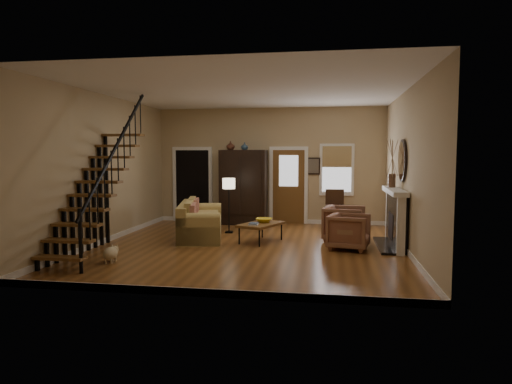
# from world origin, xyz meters

# --- Properties ---
(room) EXTENTS (7.00, 7.33, 3.30)m
(room) POSITION_xyz_m (-0.41, 1.76, 1.51)
(room) COLOR brown
(room) RESTS_ON ground
(staircase) EXTENTS (0.94, 2.80, 3.20)m
(staircase) POSITION_xyz_m (-2.78, -1.30, 1.60)
(staircase) COLOR brown
(staircase) RESTS_ON ground
(fireplace) EXTENTS (0.33, 1.95, 2.30)m
(fireplace) POSITION_xyz_m (3.13, 0.50, 0.74)
(fireplace) COLOR black
(fireplace) RESTS_ON ground
(armoire) EXTENTS (1.30, 0.60, 2.10)m
(armoire) POSITION_xyz_m (-0.70, 3.15, 1.05)
(armoire) COLOR black
(armoire) RESTS_ON ground
(vase_a) EXTENTS (0.24, 0.24, 0.25)m
(vase_a) POSITION_xyz_m (-1.05, 3.05, 2.22)
(vase_a) COLOR #4C2619
(vase_a) RESTS_ON armoire
(vase_b) EXTENTS (0.20, 0.20, 0.21)m
(vase_b) POSITION_xyz_m (-0.65, 3.05, 2.21)
(vase_b) COLOR #334C60
(vase_b) RESTS_ON armoire
(sofa) EXTENTS (1.43, 2.37, 0.82)m
(sofa) POSITION_xyz_m (-1.31, 0.89, 0.41)
(sofa) COLOR tan
(sofa) RESTS_ON ground
(coffee_table) EXTENTS (1.04, 1.29, 0.43)m
(coffee_table) POSITION_xyz_m (0.18, 0.58, 0.21)
(coffee_table) COLOR brown
(coffee_table) RESTS_ON ground
(bowl) EXTENTS (0.38, 0.38, 0.09)m
(bowl) POSITION_xyz_m (0.23, 0.73, 0.48)
(bowl) COLOR gold
(bowl) RESTS_ON coffee_table
(books) EXTENTS (0.21, 0.28, 0.05)m
(books) POSITION_xyz_m (0.06, 0.28, 0.46)
(books) COLOR beige
(books) RESTS_ON coffee_table
(armchair_left) EXTENTS (0.97, 0.95, 0.74)m
(armchair_left) POSITION_xyz_m (2.12, 0.07, 0.37)
(armchair_left) COLOR brown
(armchair_left) RESTS_ON ground
(armchair_right) EXTENTS (1.02, 1.00, 0.81)m
(armchair_right) POSITION_xyz_m (2.04, 0.96, 0.41)
(armchair_right) COLOR brown
(armchair_right) RESTS_ON ground
(floor_lamp) EXTENTS (0.35, 0.35, 1.38)m
(floor_lamp) POSITION_xyz_m (-0.79, 1.66, 0.69)
(floor_lamp) COLOR black
(floor_lamp) RESTS_ON ground
(side_chair) EXTENTS (0.54, 0.54, 1.02)m
(side_chair) POSITION_xyz_m (1.85, 2.95, 0.51)
(side_chair) COLOR #331E10
(side_chair) RESTS_ON ground
(dog) EXTENTS (0.27, 0.43, 0.30)m
(dog) POSITION_xyz_m (-2.25, -1.80, 0.15)
(dog) COLOR beige
(dog) RESTS_ON ground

